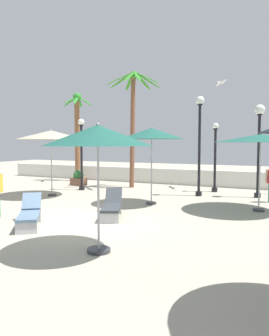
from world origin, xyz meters
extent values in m
plane|color=#B2A893|center=(0.00, 0.00, 0.00)|extent=(56.00, 56.00, 0.00)
cube|color=silver|center=(0.00, 9.90, 0.44)|extent=(25.20, 0.30, 0.89)
cylinder|color=#333338|center=(1.85, -2.05, 0.04)|extent=(0.51, 0.51, 0.08)
cylinder|color=#A5A5AD|center=(1.85, -2.05, 1.18)|extent=(0.05, 0.05, 2.36)
cone|color=#1E594C|center=(1.85, -2.05, 2.53)|extent=(2.35, 2.35, 0.45)
sphere|color=#99999E|center=(1.85, -2.05, 2.76)|extent=(0.08, 0.08, 0.08)
cylinder|color=#333338|center=(0.63, 3.66, 0.04)|extent=(0.40, 0.40, 0.08)
cylinder|color=#A5A5AD|center=(0.63, 3.66, 1.29)|extent=(0.05, 0.05, 2.57)
cone|color=#1E594C|center=(0.63, 3.66, 2.73)|extent=(2.50, 2.50, 0.42)
sphere|color=#99999E|center=(0.63, 3.66, 2.95)|extent=(0.08, 0.08, 0.08)
cylinder|color=#333338|center=(4.52, 4.09, 0.04)|extent=(0.40, 0.40, 0.08)
cylinder|color=#A5A5AD|center=(4.52, 4.09, 1.22)|extent=(0.05, 0.05, 2.45)
cone|color=#1E594C|center=(4.52, 4.09, 2.54)|extent=(3.19, 3.19, 0.28)
sphere|color=#99999E|center=(4.52, 4.09, 2.70)|extent=(0.08, 0.08, 0.08)
cylinder|color=#333338|center=(-4.18, 3.55, 0.04)|extent=(0.38, 0.38, 0.08)
cylinder|color=#A5A5AD|center=(-4.18, 3.55, 1.29)|extent=(0.05, 0.05, 2.58)
cone|color=#B7AD93|center=(-4.18, 3.55, 2.73)|extent=(3.05, 3.05, 0.39)
sphere|color=#99999E|center=(-4.18, 3.55, 2.94)|extent=(0.08, 0.08, 0.08)
cylinder|color=brown|center=(-2.19, 7.69, 2.96)|extent=(0.35, 0.25, 5.91)
sphere|color=#318724|center=(-2.09, 7.69, 5.91)|extent=(0.40, 0.40, 0.40)
ellipsoid|color=#318724|center=(-1.29, 7.64, 5.68)|extent=(1.47, 0.28, 0.76)
ellipsoid|color=#318724|center=(-1.58, 8.30, 5.68)|extent=(1.09, 1.24, 0.76)
ellipsoid|color=#318724|center=(-1.95, 8.47, 5.68)|extent=(0.46, 1.47, 0.76)
ellipsoid|color=#318724|center=(-2.64, 8.26, 5.68)|extent=(1.16, 1.19, 0.76)
ellipsoid|color=#318724|center=(-2.89, 7.72, 5.68)|extent=(1.47, 0.26, 0.76)
ellipsoid|color=#318724|center=(-2.69, 7.16, 5.68)|extent=(1.22, 1.12, 0.76)
ellipsoid|color=#318724|center=(-1.99, 6.90, 5.68)|extent=(0.39, 1.47, 0.76)
ellipsoid|color=#318724|center=(-1.61, 7.05, 5.68)|extent=(1.05, 1.28, 0.76)
cylinder|color=brown|center=(-6.70, 8.99, 2.61)|extent=(0.35, 0.32, 5.22)
sphere|color=#2F8D2C|center=(-6.67, 8.99, 5.21)|extent=(0.52, 0.52, 0.52)
ellipsoid|color=#2F8D2C|center=(-6.14, 9.02, 4.96)|extent=(0.97, 0.25, 0.58)
ellipsoid|color=#2F8D2C|center=(-6.34, 9.41, 4.96)|extent=(0.76, 0.88, 0.58)
ellipsoid|color=#2F8D2C|center=(-6.86, 9.49, 4.96)|extent=(0.52, 0.97, 0.58)
ellipsoid|color=#2F8D2C|center=(-7.21, 8.99, 4.96)|extent=(0.96, 0.20, 0.58)
ellipsoid|color=#2F8D2C|center=(-6.88, 8.49, 4.96)|extent=(0.55, 0.97, 0.58)
ellipsoid|color=#2F8D2C|center=(-6.43, 8.51, 4.96)|extent=(0.61, 0.95, 0.58)
cylinder|color=black|center=(2.11, 8.00, 0.10)|extent=(0.28, 0.28, 0.20)
cylinder|color=black|center=(2.11, 8.00, 1.52)|extent=(0.12, 0.12, 3.04)
cylinder|color=black|center=(2.11, 8.00, 3.04)|extent=(0.22, 0.22, 0.06)
sphere|color=white|center=(2.11, 8.00, 3.18)|extent=(0.30, 0.30, 0.30)
cylinder|color=black|center=(4.17, 7.13, 0.10)|extent=(0.28, 0.28, 0.20)
cylinder|color=black|center=(4.17, 7.13, 1.79)|extent=(0.12, 0.12, 3.58)
cylinder|color=black|center=(4.17, 7.13, 3.58)|extent=(0.22, 0.22, 0.06)
sphere|color=white|center=(4.17, 7.13, 3.80)|extent=(0.44, 0.44, 0.44)
cylinder|color=black|center=(-4.06, 5.69, 0.10)|extent=(0.28, 0.28, 0.20)
cylinder|color=black|center=(-4.06, 5.69, 1.62)|extent=(0.12, 0.12, 3.25)
cylinder|color=black|center=(-4.06, 5.69, 3.25)|extent=(0.22, 0.22, 0.06)
sphere|color=white|center=(-4.06, 5.69, 3.41)|extent=(0.33, 0.33, 0.33)
cylinder|color=black|center=(1.75, 6.45, 0.10)|extent=(0.28, 0.28, 0.20)
cylinder|color=black|center=(1.75, 6.45, 2.03)|extent=(0.12, 0.12, 4.05)
cylinder|color=black|center=(1.75, 6.45, 4.05)|extent=(0.22, 0.22, 0.06)
sphere|color=white|center=(1.75, 6.45, 4.24)|extent=(0.37, 0.37, 0.37)
cube|color=#B7B7BC|center=(-0.59, -1.71, 0.17)|extent=(0.46, 0.37, 0.35)
cube|color=#B7B7BC|center=(-1.39, -0.68, 0.17)|extent=(0.46, 0.37, 0.35)
cube|color=slate|center=(-0.99, -1.19, 0.35)|extent=(1.30, 1.44, 0.08)
cube|color=slate|center=(-1.54, -0.49, 0.61)|extent=(0.78, 0.78, 0.46)
cube|color=#B7B7BC|center=(0.76, 0.24, 0.17)|extent=(0.52, 0.27, 0.35)
cube|color=#B7B7BC|center=(0.21, 1.42, 0.17)|extent=(0.52, 0.27, 0.35)
cube|color=#33383D|center=(0.49, 0.83, 0.35)|extent=(1.09, 1.50, 0.08)
cube|color=#33383D|center=(0.09, 1.67, 0.58)|extent=(0.71, 0.69, 0.52)
cylinder|color=brown|center=(-2.83, -0.47, 1.13)|extent=(0.08, 0.08, 0.52)
cylinder|color=tan|center=(4.60, 5.98, 1.07)|extent=(0.08, 0.08, 0.49)
ellipsoid|color=white|center=(2.07, 9.27, 5.43)|extent=(0.34, 0.27, 0.12)
sphere|color=white|center=(1.93, 9.18, 5.46)|extent=(0.10, 0.10, 0.10)
cube|color=silver|center=(2.24, 8.99, 5.45)|extent=(0.46, 0.63, 0.06)
cube|color=silver|center=(1.90, 9.55, 5.45)|extent=(0.46, 0.63, 0.16)
cube|color=brown|center=(-5.39, 7.25, 0.20)|extent=(0.70, 0.70, 0.40)
sphere|color=#2D6B33|center=(-5.39, 7.25, 0.55)|extent=(0.60, 0.60, 0.60)
camera|label=1|loc=(5.64, -8.00, 2.37)|focal=35.29mm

